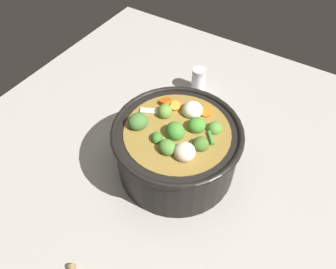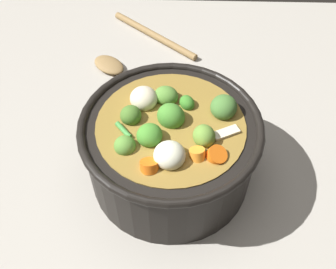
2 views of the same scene
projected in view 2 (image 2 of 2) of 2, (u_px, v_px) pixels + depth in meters
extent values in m
plane|color=#9E998E|center=(170.00, 172.00, 0.67)|extent=(1.10, 1.10, 0.00)
cylinder|color=black|center=(171.00, 151.00, 0.62)|extent=(0.27, 0.27, 0.12)
torus|color=black|center=(171.00, 125.00, 0.57)|extent=(0.28, 0.28, 0.01)
cylinder|color=olive|center=(171.00, 149.00, 0.62)|extent=(0.22, 0.22, 0.12)
ellipsoid|color=#43832D|center=(170.00, 116.00, 0.57)|extent=(0.06, 0.05, 0.04)
ellipsoid|color=#437131|center=(224.00, 107.00, 0.58)|extent=(0.05, 0.05, 0.03)
ellipsoid|color=#548834|center=(125.00, 146.00, 0.54)|extent=(0.04, 0.04, 0.03)
ellipsoid|color=#466F28|center=(131.00, 115.00, 0.57)|extent=(0.04, 0.04, 0.03)
ellipsoid|color=#387926|center=(187.00, 103.00, 0.59)|extent=(0.03, 0.03, 0.02)
ellipsoid|color=olive|center=(204.00, 136.00, 0.55)|extent=(0.04, 0.04, 0.03)
ellipsoid|color=#44892C|center=(149.00, 135.00, 0.55)|extent=(0.05, 0.05, 0.03)
ellipsoid|color=#518333|center=(166.00, 96.00, 0.60)|extent=(0.05, 0.04, 0.03)
cylinder|color=orange|center=(197.00, 155.00, 0.53)|extent=(0.03, 0.03, 0.02)
cylinder|color=orange|center=(216.00, 156.00, 0.53)|extent=(0.04, 0.04, 0.02)
cylinder|color=orange|center=(149.00, 166.00, 0.52)|extent=(0.03, 0.03, 0.02)
ellipsoid|color=beige|center=(173.00, 155.00, 0.52)|extent=(0.05, 0.05, 0.04)
ellipsoid|color=beige|center=(144.00, 99.00, 0.59)|extent=(0.06, 0.06, 0.04)
cylinder|color=#408C3C|center=(123.00, 130.00, 0.56)|extent=(0.03, 0.03, 0.01)
cube|color=beige|center=(226.00, 133.00, 0.56)|extent=(0.04, 0.03, 0.01)
ellipsoid|color=olive|center=(109.00, 65.00, 0.84)|extent=(0.09, 0.09, 0.02)
cylinder|color=olive|center=(154.00, 35.00, 0.91)|extent=(0.20, 0.17, 0.02)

